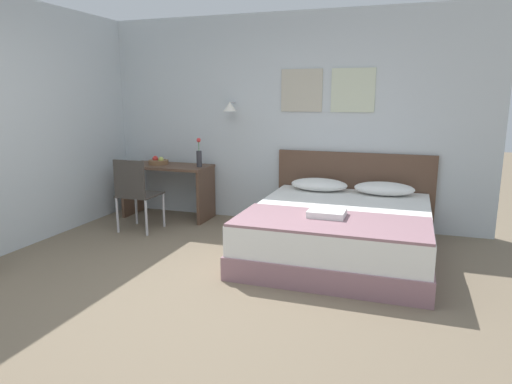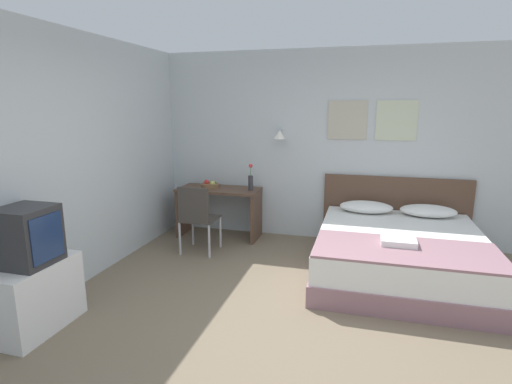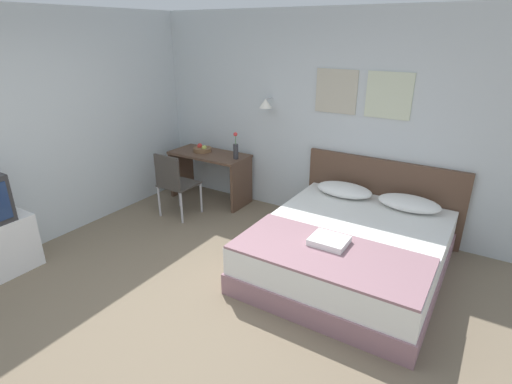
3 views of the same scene
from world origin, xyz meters
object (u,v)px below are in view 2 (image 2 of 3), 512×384
object	(u,v)px
pillow_left	(366,207)
throw_blanket	(406,250)
flower_vase	(251,180)
desk_chair	(197,214)
tv_stand	(35,296)
pillow_right	(428,211)
desk	(219,203)
headboard	(395,211)
fruit_bowl	(210,185)
bed	(399,254)
folded_towel_near_foot	(398,241)
television	(27,236)

from	to	relation	value
pillow_left	throw_blanket	distance (m)	1.45
throw_blanket	flower_vase	bearing A→B (deg)	145.16
flower_vase	pillow_left	bearing A→B (deg)	1.27
desk_chair	tv_stand	xyz separation A→B (m)	(-0.62, -2.03, -0.23)
pillow_right	desk	bearing A→B (deg)	-179.61
headboard	desk	world-z (taller)	headboard
headboard	pillow_right	size ratio (longest dim) A/B	2.81
desk_chair	fruit_bowl	bearing A→B (deg)	99.34
desk	tv_stand	xyz separation A→B (m)	(-0.64, -2.78, -0.21)
bed	throw_blanket	bearing A→B (deg)	-90.00
folded_towel_near_foot	desk_chair	size ratio (longest dim) A/B	0.38
headboard	tv_stand	xyz separation A→B (m)	(-3.09, -3.07, -0.18)
folded_towel_near_foot	fruit_bowl	distance (m)	2.84
bed	pillow_left	distance (m)	0.94
tv_stand	television	bearing A→B (deg)	0.00
pillow_right	tv_stand	xyz separation A→B (m)	(-3.47, -2.79, -0.28)
headboard	tv_stand	world-z (taller)	headboard
bed	pillow_right	distance (m)	0.94
bed	throw_blanket	distance (m)	0.66
headboard	desk	distance (m)	2.47
desk_chair	fruit_bowl	size ratio (longest dim) A/B	3.35
bed	television	xyz separation A→B (m)	(-3.08, -2.00, 0.59)
flower_vase	throw_blanket	bearing A→B (deg)	-34.84
throw_blanket	fruit_bowl	size ratio (longest dim) A/B	6.51
throw_blanket	flower_vase	distance (m)	2.42
throw_blanket	desk	xyz separation A→B (m)	(-2.45, 1.38, -0.01)
headboard	flower_vase	world-z (taller)	flower_vase
desk_chair	fruit_bowl	world-z (taller)	desk_chair
bed	flower_vase	world-z (taller)	flower_vase
headboard	folded_towel_near_foot	bearing A→B (deg)	-92.26
bed	folded_towel_near_foot	xyz separation A→B (m)	(-0.06, -0.46, 0.31)
pillow_left	tv_stand	xyz separation A→B (m)	(-2.70, -2.79, -0.28)
pillow_right	pillow_left	bearing A→B (deg)	180.00
headboard	throw_blanket	distance (m)	1.68
pillow_right	flower_vase	size ratio (longest dim) A/B	1.81
flower_vase	television	distance (m)	2.98
fruit_bowl	flower_vase	size ratio (longest dim) A/B	0.71
headboard	folded_towel_near_foot	world-z (taller)	headboard
pillow_right	desk	world-z (taller)	desk
desk	pillow_right	bearing A→B (deg)	0.39
pillow_right	desk_chair	world-z (taller)	desk_chair
headboard	television	distance (m)	4.37
tv_stand	television	xyz separation A→B (m)	(0.00, 0.00, 0.54)
tv_stand	flower_vase	bearing A→B (deg)	67.84
flower_vase	tv_stand	distance (m)	3.03
pillow_left	television	distance (m)	3.90
television	desk	bearing A→B (deg)	77.09
pillow_right	desk_chair	size ratio (longest dim) A/B	0.76
desk	tv_stand	size ratio (longest dim) A/B	1.57
pillow_right	tv_stand	world-z (taller)	pillow_right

